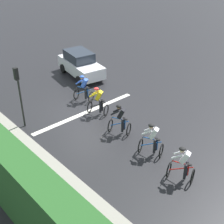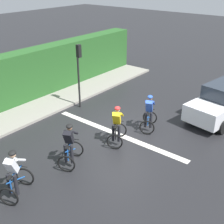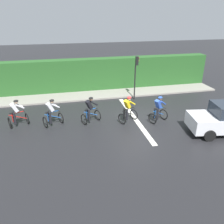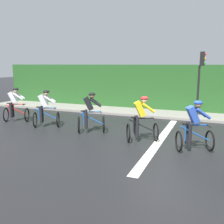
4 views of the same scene
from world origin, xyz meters
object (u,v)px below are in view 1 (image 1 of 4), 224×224
at_px(traffic_light_near_crossing, 19,88).
at_px(car_white, 81,64).
at_px(cyclist_lead, 183,165).
at_px(cyclist_second, 152,140).
at_px(cyclist_mid, 120,120).
at_px(cyclist_fourth, 98,102).
at_px(cyclist_trailing, 84,89).

bearing_deg(traffic_light_near_crossing, car_white, -152.32).
distance_m(cyclist_lead, car_white, 12.19).
bearing_deg(cyclist_second, traffic_light_near_crossing, -62.78).
bearing_deg(cyclist_mid, cyclist_lead, 83.42).
relative_size(cyclist_second, cyclist_fourth, 1.00).
height_order(cyclist_lead, car_white, car_white).
bearing_deg(cyclist_trailing, cyclist_lead, 81.11).
bearing_deg(cyclist_lead, cyclist_trailing, -98.89).
height_order(car_white, traffic_light_near_crossing, traffic_light_near_crossing).
xyz_separation_m(cyclist_second, cyclist_mid, (-0.12, -2.29, 0.00)).
xyz_separation_m(cyclist_second, traffic_light_near_crossing, (3.24, -6.30, 1.43)).
bearing_deg(cyclist_second, cyclist_mid, -93.03).
distance_m(cyclist_second, cyclist_fourth, 4.60).
relative_size(cyclist_lead, cyclist_mid, 1.00).
bearing_deg(cyclist_second, cyclist_lead, 79.50).
relative_size(cyclist_mid, cyclist_trailing, 1.00).
height_order(cyclist_mid, cyclist_fourth, same).
height_order(cyclist_mid, car_white, car_white).
bearing_deg(traffic_light_near_crossing, cyclist_second, 117.22).
distance_m(cyclist_mid, cyclist_trailing, 4.20).
height_order(cyclist_fourth, car_white, car_white).
distance_m(cyclist_second, cyclist_trailing, 6.49).
distance_m(cyclist_lead, traffic_light_near_crossing, 8.93).
height_order(cyclist_fourth, traffic_light_near_crossing, traffic_light_near_crossing).
bearing_deg(cyclist_second, cyclist_fourth, -96.86).
relative_size(cyclist_mid, traffic_light_near_crossing, 0.50).
relative_size(cyclist_second, cyclist_trailing, 1.00).
bearing_deg(cyclist_lead, cyclist_second, -100.50).
bearing_deg(cyclist_mid, cyclist_trailing, -101.30).
relative_size(cyclist_second, cyclist_mid, 1.00).
height_order(cyclist_second, car_white, car_white).
distance_m(cyclist_trailing, car_white, 3.88).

